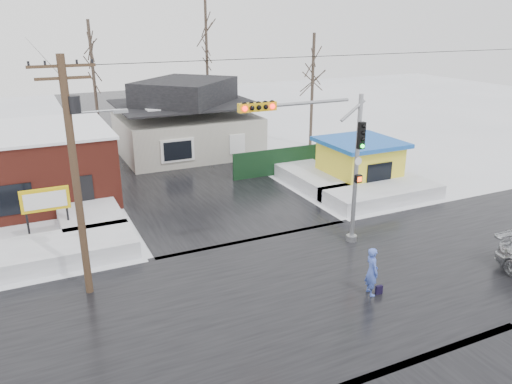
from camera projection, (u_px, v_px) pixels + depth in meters
name	position (u px, v px, depth m)	size (l,w,h in m)	color
ground	(312.00, 288.00, 19.71)	(120.00, 120.00, 0.00)	white
road_ns	(312.00, 288.00, 19.71)	(10.00, 120.00, 0.02)	black
road_ew	(312.00, 288.00, 19.71)	(120.00, 10.00, 0.02)	black
snowbank_nw	(54.00, 252.00, 21.92)	(7.00, 3.00, 0.80)	white
snowbank_ne	(382.00, 193.00, 29.18)	(7.00, 3.00, 0.80)	white
snowbank_nside_w	(86.00, 207.00, 26.99)	(3.00, 8.00, 0.80)	white
snowbank_nside_e	(308.00, 174.00, 32.63)	(3.00, 8.00, 0.80)	white
traffic_signal	(329.00, 153.00, 21.72)	(6.05, 0.68, 7.00)	gray
utility_pole	(76.00, 166.00, 17.80)	(3.15, 0.44, 9.00)	#382619
marquee_sign	(45.00, 201.00, 23.54)	(2.20, 0.21, 2.55)	black
house	(186.00, 120.00, 38.41)	(10.40, 8.40, 5.76)	beige
kiosk	(359.00, 162.00, 31.58)	(4.60, 4.60, 2.88)	yellow
fence	(287.00, 160.00, 33.97)	(8.00, 0.12, 1.80)	black
tree_far_left	(91.00, 48.00, 37.63)	(3.00, 3.00, 10.00)	#332821
tree_far_mid	(206.00, 24.00, 42.84)	(3.00, 3.00, 12.00)	#332821
tree_far_right	(313.00, 57.00, 39.23)	(3.00, 3.00, 9.00)	#332821
pedestrian	(372.00, 272.00, 18.99)	(0.71, 0.46, 1.94)	#4661C6
shopping_bag	(379.00, 290.00, 19.24)	(0.28, 0.12, 0.35)	black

